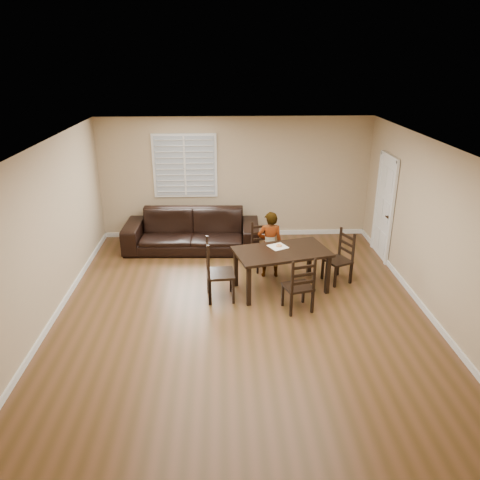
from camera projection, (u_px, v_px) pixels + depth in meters
name	position (u px, v px, depth m)	size (l,w,h in m)	color
ground	(242.00, 312.00, 7.65)	(7.00, 7.00, 0.00)	brown
room	(244.00, 203.00, 7.15)	(6.04, 7.04, 2.72)	tan
dining_table	(282.00, 255.00, 8.14)	(1.78, 1.28, 0.75)	black
chair_near	(262.00, 247.00, 9.14)	(0.50, 0.48, 0.93)	black
chair_far	(301.00, 289.00, 7.47)	(0.52, 0.50, 0.96)	black
chair_left	(213.00, 273.00, 7.89)	(0.49, 0.52, 1.08)	black
chair_right	(343.00, 258.00, 8.58)	(0.55, 0.57, 0.97)	black
child	(270.00, 244.00, 8.67)	(0.47, 0.31, 1.28)	gray
napkin	(278.00, 247.00, 8.27)	(0.29, 0.29, 0.00)	beige
donut	(279.00, 245.00, 8.27)	(0.10, 0.10, 0.04)	#D6894D
sofa	(192.00, 231.00, 9.98)	(2.84, 1.11, 0.83)	black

